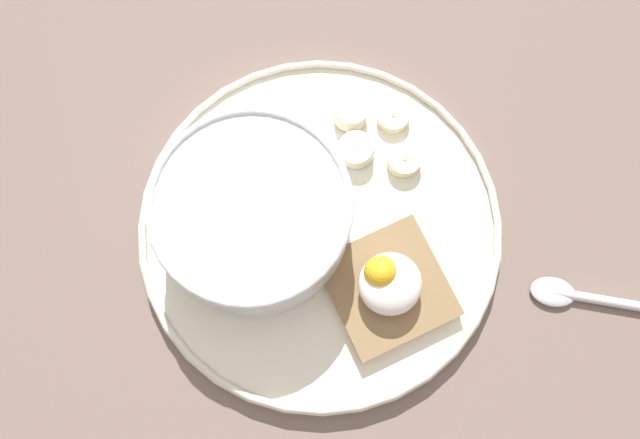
# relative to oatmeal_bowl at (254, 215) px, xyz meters

# --- Properties ---
(ground_plane) EXTENTS (1.20, 1.20, 0.02)m
(ground_plane) POSITION_rel_oatmeal_bowl_xyz_m (-0.03, 0.04, -0.05)
(ground_plane) COLOR #715F56
(ground_plane) RESTS_ON ground
(plate) EXTENTS (0.30, 0.30, 0.02)m
(plate) POSITION_rel_oatmeal_bowl_xyz_m (-0.03, 0.04, -0.03)
(plate) COLOR silver
(plate) RESTS_ON ground_plane
(oatmeal_bowl) EXTENTS (0.15, 0.15, 0.07)m
(oatmeal_bowl) POSITION_rel_oatmeal_bowl_xyz_m (0.00, 0.00, 0.00)
(oatmeal_bowl) COLOR white
(oatmeal_bowl) RESTS_ON plate
(toast_slice) EXTENTS (0.11, 0.11, 0.01)m
(toast_slice) POSITION_rel_oatmeal_bowl_xyz_m (-0.04, 0.11, -0.03)
(toast_slice) COLOR olive
(toast_slice) RESTS_ON plate
(poached_egg) EXTENTS (0.05, 0.05, 0.03)m
(poached_egg) POSITION_rel_oatmeal_bowl_xyz_m (-0.04, 0.11, -0.01)
(poached_egg) COLOR white
(poached_egg) RESTS_ON toast_slice
(banana_slice_front) EXTENTS (0.04, 0.04, 0.02)m
(banana_slice_front) POSITION_rel_oatmeal_bowl_xyz_m (-0.10, 0.01, -0.03)
(banana_slice_front) COLOR beige
(banana_slice_front) RESTS_ON plate
(banana_slice_left) EXTENTS (0.04, 0.04, 0.01)m
(banana_slice_left) POSITION_rel_oatmeal_bowl_xyz_m (-0.12, 0.05, -0.03)
(banana_slice_left) COLOR beige
(banana_slice_left) RESTS_ON plate
(banana_slice_back) EXTENTS (0.04, 0.04, 0.01)m
(banana_slice_back) POSITION_rel_oatmeal_bowl_xyz_m (-0.14, 0.02, -0.03)
(banana_slice_back) COLOR beige
(banana_slice_back) RESTS_ON plate
(banana_slice_right) EXTENTS (0.04, 0.04, 0.02)m
(banana_slice_right) POSITION_rel_oatmeal_bowl_xyz_m (-0.12, -0.01, -0.03)
(banana_slice_right) COLOR #F5E3C2
(banana_slice_right) RESTS_ON plate
(spoon) EXTENTS (0.08, 0.11, 0.01)m
(spoon) POSITION_rel_oatmeal_bowl_xyz_m (-0.14, 0.23, -0.04)
(spoon) COLOR silver
(spoon) RESTS_ON ground_plane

